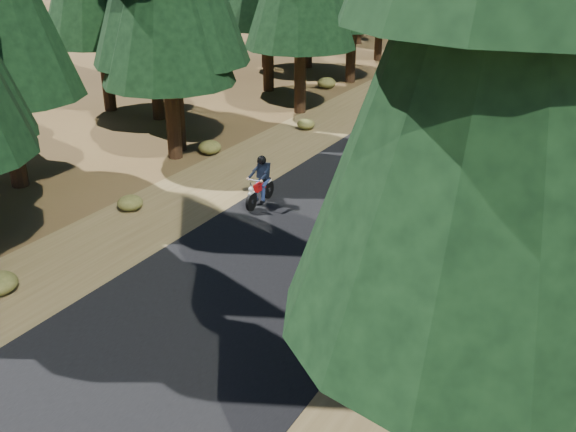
# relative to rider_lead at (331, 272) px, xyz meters

# --- Properties ---
(ground) EXTENTS (120.00, 120.00, 0.00)m
(ground) POSITION_rel_rider_lead_xyz_m (-1.72, -0.38, -0.56)
(ground) COLOR #402D16
(ground) RESTS_ON ground
(road) EXTENTS (6.00, 100.00, 0.01)m
(road) POSITION_rel_rider_lead_xyz_m (-1.72, 4.62, -0.55)
(road) COLOR black
(road) RESTS_ON ground
(shoulder_l) EXTENTS (3.20, 100.00, 0.01)m
(shoulder_l) POSITION_rel_rider_lead_xyz_m (-6.32, 4.62, -0.56)
(shoulder_l) COLOR brown
(shoulder_l) RESTS_ON ground
(shoulder_r) EXTENTS (3.20, 100.00, 0.01)m
(shoulder_r) POSITION_rel_rider_lead_xyz_m (2.88, 4.62, -0.56)
(shoulder_r) COLOR brown
(shoulder_r) RESTS_ON ground
(understory_shrubs) EXTENTS (15.98, 30.78, 0.66)m
(understory_shrubs) POSITION_rel_rider_lead_xyz_m (0.31, 7.53, -0.28)
(understory_shrubs) COLOR #474C1E
(understory_shrubs) RESTS_ON ground
(rider_lead) EXTENTS (0.88, 1.93, 1.66)m
(rider_lead) POSITION_rel_rider_lead_xyz_m (0.00, 0.00, 0.00)
(rider_lead) COLOR beige
(rider_lead) RESTS_ON road
(rider_follow) EXTENTS (0.60, 1.68, 1.47)m
(rider_follow) POSITION_rel_rider_lead_xyz_m (-4.06, 3.61, -0.06)
(rider_follow) COLOR #A80B0B
(rider_follow) RESTS_ON road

